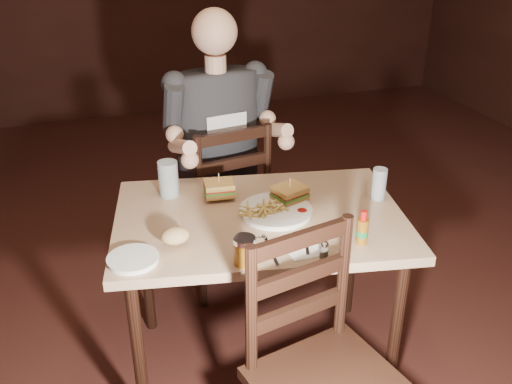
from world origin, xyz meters
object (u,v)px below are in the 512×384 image
object	(u,v)px
side_plate	(133,260)
diner	(220,115)
glass_left	(168,179)
glass_right	(379,184)
main_table	(260,233)
hot_sauce	(363,227)
syrup_dispenser	(244,251)
chair_far	(219,204)
dinner_plate	(276,212)

from	to	relation	value
side_plate	diner	bearing A→B (deg)	56.45
glass_left	glass_right	world-z (taller)	glass_left
glass_right	glass_left	bearing A→B (deg)	159.77
main_table	side_plate	size ratio (longest dim) A/B	7.22
glass_left	hot_sauce	size ratio (longest dim) A/B	1.16
diner	syrup_dispenser	size ratio (longest dim) A/B	9.50
hot_sauce	syrup_dispenser	world-z (taller)	hot_sauce
main_table	hot_sauce	size ratio (longest dim) A/B	9.49
main_table	glass_right	bearing A→B (deg)	-2.13
hot_sauce	main_table	bearing A→B (deg)	132.15
main_table	glass_left	distance (m)	0.46
chair_far	syrup_dispenser	size ratio (longest dim) A/B	9.30
chair_far	glass_right	distance (m)	0.94
chair_far	side_plate	world-z (taller)	chair_far
chair_far	syrup_dispenser	world-z (taller)	chair_far
chair_far	syrup_dispenser	xyz separation A→B (m)	(-0.16, -0.99, 0.34)
glass_left	main_table	bearing A→B (deg)	-42.59
dinner_plate	glass_left	world-z (taller)	glass_left
glass_left	syrup_dispenser	world-z (taller)	glass_left
syrup_dispenser	hot_sauce	bearing A→B (deg)	9.60
main_table	chair_far	bearing A→B (deg)	89.81
hot_sauce	side_plate	xyz separation A→B (m)	(-0.81, 0.14, -0.06)
main_table	chair_far	xyz separation A→B (m)	(0.00, 0.68, -0.20)
dinner_plate	syrup_dispenser	xyz separation A→B (m)	(-0.23, -0.30, 0.04)
diner	glass_left	world-z (taller)	diner
chair_far	hot_sauce	bearing A→B (deg)	97.60
hot_sauce	side_plate	world-z (taller)	hot_sauce
chair_far	glass_right	size ratio (longest dim) A/B	6.95
chair_far	diner	distance (m)	0.51
glass_right	hot_sauce	distance (m)	0.38
dinner_plate	hot_sauce	world-z (taller)	hot_sauce
dinner_plate	glass_right	size ratio (longest dim) A/B	2.08
glass_right	main_table	bearing A→B (deg)	177.87
diner	glass_right	bearing A→B (deg)	-60.19
main_table	dinner_plate	size ratio (longest dim) A/B	4.44
glass_left	glass_right	distance (m)	0.89
diner	side_plate	size ratio (longest dim) A/B	5.54
chair_far	hot_sauce	size ratio (longest dim) A/B	7.13
chair_far	diner	bearing A→B (deg)	90.00
chair_far	glass_left	distance (m)	0.62
chair_far	glass_left	xyz separation A→B (m)	(-0.32, -0.39, 0.37)
glass_right	hot_sauce	size ratio (longest dim) A/B	1.03
hot_sauce	glass_left	bearing A→B (deg)	134.77
glass_right	syrup_dispenser	world-z (taller)	glass_right
glass_right	syrup_dispenser	distance (m)	0.74
dinner_plate	hot_sauce	distance (m)	0.39
dinner_plate	glass_right	world-z (taller)	glass_right
side_plate	glass_right	bearing A→B (deg)	8.66
diner	side_plate	bearing A→B (deg)	-131.91
dinner_plate	side_plate	world-z (taller)	dinner_plate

